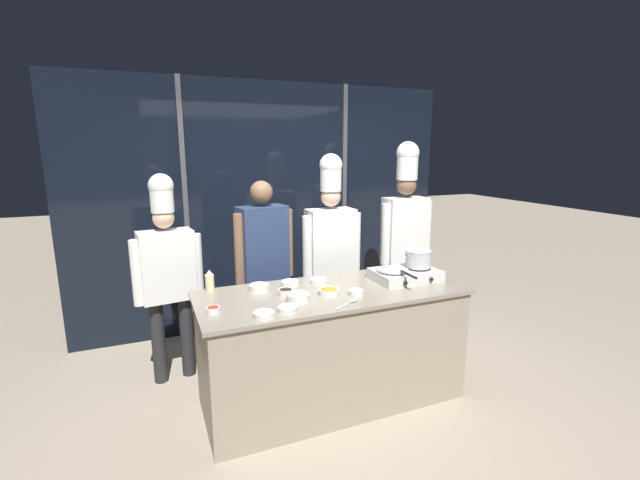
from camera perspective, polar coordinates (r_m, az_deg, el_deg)
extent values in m
plane|color=gray|center=(3.73, 1.56, -20.30)|extent=(24.00, 24.00, 0.00)
cube|color=black|center=(4.82, -6.77, 4.34)|extent=(4.23, 0.04, 2.70)
cube|color=#47474C|center=(4.62, -17.42, 3.51)|extent=(0.05, 0.05, 2.70)
cube|color=#47474C|center=(5.10, 3.17, 4.82)|extent=(0.05, 0.05, 2.70)
cube|color=gray|center=(3.51, 1.61, -14.14)|extent=(2.01, 0.79, 0.89)
cube|color=gray|center=(3.33, 1.66, -7.00)|extent=(2.07, 0.84, 0.03)
cube|color=silver|center=(3.64, 11.29, -4.57)|extent=(0.54, 0.36, 0.09)
cylinder|color=black|center=(3.57, 9.67, -4.06)|extent=(0.21, 0.21, 0.01)
cylinder|color=black|center=(3.43, 11.33, -5.65)|extent=(0.03, 0.01, 0.03)
cylinder|color=black|center=(3.70, 12.92, -3.60)|extent=(0.21, 0.21, 0.01)
cylinder|color=black|center=(3.57, 14.65, -5.11)|extent=(0.03, 0.01, 0.03)
cylinder|color=#ADAFB5|center=(3.56, 9.67, -3.90)|extent=(0.25, 0.25, 0.01)
cone|color=#ADAFB5|center=(3.56, 9.68, -3.69)|extent=(0.27, 0.27, 0.04)
cylinder|color=black|center=(3.37, 11.74, -4.53)|extent=(0.02, 0.20, 0.02)
cylinder|color=#B7BABF|center=(3.68, 12.98, -2.46)|extent=(0.21, 0.21, 0.14)
torus|color=#B7BABF|center=(3.66, 13.03, -1.40)|extent=(0.22, 0.22, 0.01)
torus|color=#B7BABF|center=(3.60, 11.49, -1.96)|extent=(0.01, 0.05, 0.05)
torus|color=#B7BABF|center=(3.74, 14.48, -1.60)|extent=(0.01, 0.05, 0.05)
cylinder|color=beige|center=(3.40, -14.49, -5.55)|extent=(0.07, 0.07, 0.13)
cone|color=white|center=(3.38, -14.56, -4.18)|extent=(0.06, 0.06, 0.04)
cylinder|color=white|center=(3.23, 1.19, -6.96)|extent=(0.16, 0.16, 0.04)
torus|color=white|center=(3.22, 1.19, -6.60)|extent=(0.16, 0.16, 0.01)
cylinder|color=orange|center=(3.22, 1.19, -6.76)|extent=(0.13, 0.13, 0.02)
cylinder|color=white|center=(3.45, -3.99, -5.77)|extent=(0.14, 0.14, 0.03)
torus|color=white|center=(3.45, -4.00, -5.51)|extent=(0.14, 0.14, 0.01)
cylinder|color=#E0C689|center=(3.45, -4.00, -5.62)|extent=(0.12, 0.12, 0.02)
cylinder|color=white|center=(3.10, -2.94, -7.68)|extent=(0.17, 0.17, 0.05)
torus|color=white|center=(3.09, -2.95, -7.23)|extent=(0.17, 0.17, 0.01)
cylinder|color=silver|center=(3.10, -2.95, -7.44)|extent=(0.14, 0.14, 0.03)
cylinder|color=white|center=(2.92, -4.34, -9.18)|extent=(0.13, 0.13, 0.03)
torus|color=white|center=(2.92, -4.35, -8.90)|extent=(0.14, 0.14, 0.01)
cylinder|color=white|center=(2.92, -4.35, -9.02)|extent=(0.11, 0.11, 0.02)
cylinder|color=white|center=(3.23, 4.83, -7.03)|extent=(0.11, 0.11, 0.04)
torus|color=white|center=(3.22, 4.84, -6.70)|extent=(0.11, 0.11, 0.01)
cylinder|color=silver|center=(3.22, 4.84, -6.85)|extent=(0.09, 0.09, 0.02)
cylinder|color=white|center=(2.85, -7.47, -9.83)|extent=(0.14, 0.14, 0.03)
torus|color=white|center=(2.85, -7.48, -9.54)|extent=(0.14, 0.14, 0.01)
cylinder|color=beige|center=(2.85, -7.48, -9.66)|extent=(0.11, 0.11, 0.02)
cylinder|color=white|center=(2.98, -14.04, -9.06)|extent=(0.09, 0.09, 0.04)
torus|color=white|center=(2.97, -14.06, -8.71)|extent=(0.09, 0.09, 0.01)
cylinder|color=#B22D1E|center=(2.97, -14.06, -8.87)|extent=(0.07, 0.07, 0.02)
cylinder|color=white|center=(3.35, -8.09, -6.33)|extent=(0.15, 0.15, 0.05)
torus|color=white|center=(3.34, -8.10, -5.95)|extent=(0.16, 0.16, 0.01)
cylinder|color=#EAA893|center=(3.34, -8.09, -6.13)|extent=(0.13, 0.13, 0.03)
cylinder|color=white|center=(3.51, -0.20, -5.48)|extent=(0.14, 0.14, 0.03)
torus|color=white|center=(3.50, -0.20, -5.25)|extent=(0.14, 0.14, 0.01)
cylinder|color=beige|center=(3.50, -0.20, -5.34)|extent=(0.11, 0.11, 0.02)
cylinder|color=white|center=(3.23, -4.58, -6.97)|extent=(0.11, 0.11, 0.04)
torus|color=white|center=(3.22, -4.58, -6.61)|extent=(0.12, 0.12, 0.01)
cylinder|color=#382319|center=(3.23, -4.58, -6.77)|extent=(0.09, 0.09, 0.02)
cube|color=#B2B5BA|center=(3.01, 3.13, -8.78)|extent=(0.16, 0.11, 0.01)
ellipsoid|color=#B2B5BA|center=(3.11, 4.45, -8.01)|extent=(0.10, 0.09, 0.02)
cylinder|color=#232326|center=(4.07, -17.33, -12.10)|extent=(0.11, 0.11, 0.74)
cylinder|color=#232326|center=(4.03, -20.73, -12.59)|extent=(0.11, 0.11, 0.74)
cube|color=white|center=(3.83, -19.71, -3.23)|extent=(0.46, 0.28, 0.60)
cylinder|color=white|center=(3.85, -16.02, -3.20)|extent=(0.09, 0.09, 0.55)
cylinder|color=white|center=(3.77, -23.25, -4.07)|extent=(0.09, 0.09, 0.55)
sphere|color=beige|center=(3.74, -20.16, 2.79)|extent=(0.18, 0.18, 0.18)
cylinder|color=white|center=(3.72, -20.34, 5.15)|extent=(0.18, 0.18, 0.21)
sphere|color=white|center=(3.71, -20.46, 6.80)|extent=(0.20, 0.20, 0.20)
cylinder|color=#232326|center=(4.13, -5.85, -10.48)|extent=(0.11, 0.11, 0.83)
cylinder|color=#232326|center=(4.04, -8.87, -11.14)|extent=(0.11, 0.11, 0.83)
cube|color=navy|center=(3.85, -7.64, -0.46)|extent=(0.46, 0.30, 0.67)
cylinder|color=brown|center=(3.93, -4.28, -0.36)|extent=(0.09, 0.09, 0.62)
cylinder|color=brown|center=(3.73, -10.71, -1.25)|extent=(0.09, 0.09, 0.62)
sphere|color=brown|center=(3.78, -7.84, 6.35)|extent=(0.20, 0.20, 0.20)
cylinder|color=#232326|center=(4.39, 2.87, -9.31)|extent=(0.12, 0.12, 0.79)
cylinder|color=#232326|center=(4.29, -0.19, -9.79)|extent=(0.12, 0.12, 0.79)
cube|color=white|center=(4.13, 1.40, -0.27)|extent=(0.45, 0.24, 0.64)
cylinder|color=white|center=(4.21, 4.77, -0.34)|extent=(0.09, 0.09, 0.59)
cylinder|color=white|center=(4.00, -1.72, -0.95)|extent=(0.09, 0.09, 0.59)
sphere|color=beige|center=(4.05, 1.44, 5.79)|extent=(0.19, 0.19, 0.19)
cylinder|color=white|center=(4.04, 1.45, 8.24)|extent=(0.20, 0.20, 0.24)
sphere|color=white|center=(4.03, 1.46, 9.96)|extent=(0.21, 0.21, 0.21)
cylinder|color=#4C4C51|center=(4.76, 12.07, -7.57)|extent=(0.11, 0.11, 0.83)
cylinder|color=#4C4C51|center=(4.63, 9.55, -8.00)|extent=(0.11, 0.11, 0.83)
cube|color=white|center=(4.49, 11.21, 1.29)|extent=(0.44, 0.24, 0.67)
cylinder|color=white|center=(4.60, 14.02, 1.20)|extent=(0.09, 0.09, 0.62)
cylinder|color=white|center=(4.34, 8.71, 0.77)|extent=(0.09, 0.09, 0.62)
sphere|color=brown|center=(4.43, 11.46, 7.16)|extent=(0.20, 0.20, 0.20)
cylinder|color=white|center=(4.42, 11.56, 9.58)|extent=(0.21, 0.21, 0.27)
sphere|color=white|center=(4.42, 11.64, 11.31)|extent=(0.23, 0.23, 0.23)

